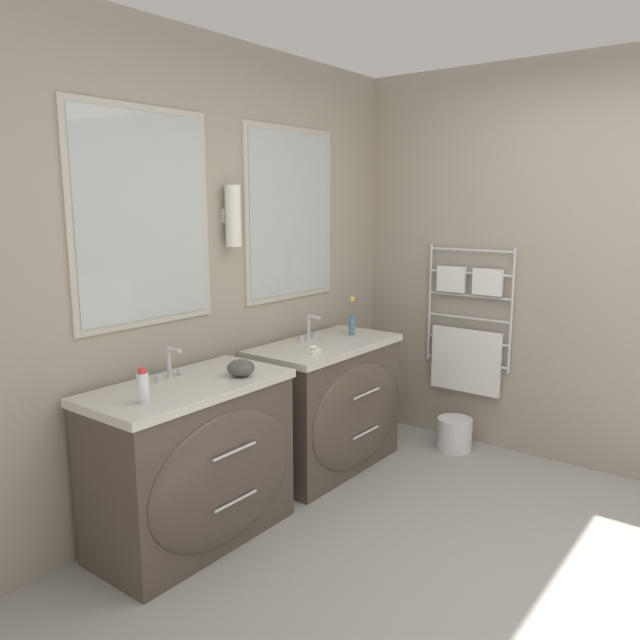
% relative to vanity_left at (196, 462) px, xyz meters
% --- Properties ---
extents(ground_plane, '(16.00, 16.00, 0.00)m').
position_rel_vanity_left_xyz_m(ground_plane, '(0.46, -1.68, -0.42)').
color(ground_plane, '#9E9993').
extents(wall_back, '(4.94, 0.17, 2.60)m').
position_rel_vanity_left_xyz_m(wall_back, '(0.46, 0.35, 0.89)').
color(wall_back, '#9E9384').
rests_on(wall_back, ground_plane).
extents(wall_right, '(0.13, 4.01, 2.60)m').
position_rel_vanity_left_xyz_m(wall_right, '(2.16, -0.77, 0.87)').
color(wall_right, '#9E9384').
rests_on(wall_right, ground_plane).
extents(vanity_left, '(1.04, 0.58, 0.83)m').
position_rel_vanity_left_xyz_m(vanity_left, '(0.00, 0.00, 0.00)').
color(vanity_left, '#4C4238').
rests_on(vanity_left, ground_plane).
extents(vanity_right, '(1.04, 0.58, 0.83)m').
position_rel_vanity_left_xyz_m(vanity_right, '(1.13, 0.00, 0.00)').
color(vanity_right, '#4C4238').
rests_on(vanity_right, ground_plane).
extents(faucet_left, '(0.17, 0.10, 0.16)m').
position_rel_vanity_left_xyz_m(faucet_left, '(0.00, 0.16, 0.49)').
color(faucet_left, silver).
rests_on(faucet_left, vanity_left).
extents(faucet_right, '(0.17, 0.10, 0.16)m').
position_rel_vanity_left_xyz_m(faucet_right, '(1.13, 0.16, 0.49)').
color(faucet_right, silver).
rests_on(faucet_right, vanity_right).
extents(toiletry_bottle, '(0.05, 0.05, 0.16)m').
position_rel_vanity_left_xyz_m(toiletry_bottle, '(-0.33, -0.05, 0.48)').
color(toiletry_bottle, silver).
rests_on(toiletry_bottle, vanity_left).
extents(amenity_bowl, '(0.14, 0.14, 0.09)m').
position_rel_vanity_left_xyz_m(amenity_bowl, '(0.25, -0.09, 0.45)').
color(amenity_bowl, '#4C4742').
rests_on(amenity_bowl, vanity_left).
extents(flower_vase, '(0.04, 0.04, 0.26)m').
position_rel_vanity_left_xyz_m(flower_vase, '(1.42, 0.03, 0.51)').
color(flower_vase, teal).
rests_on(flower_vase, vanity_right).
extents(soap_dish, '(0.10, 0.07, 0.04)m').
position_rel_vanity_left_xyz_m(soap_dish, '(0.86, -0.07, 0.43)').
color(soap_dish, white).
rests_on(soap_dish, vanity_right).
extents(waste_bin, '(0.24, 0.24, 0.22)m').
position_rel_vanity_left_xyz_m(waste_bin, '(1.90, -0.52, -0.30)').
color(waste_bin, silver).
rests_on(waste_bin, ground_plane).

